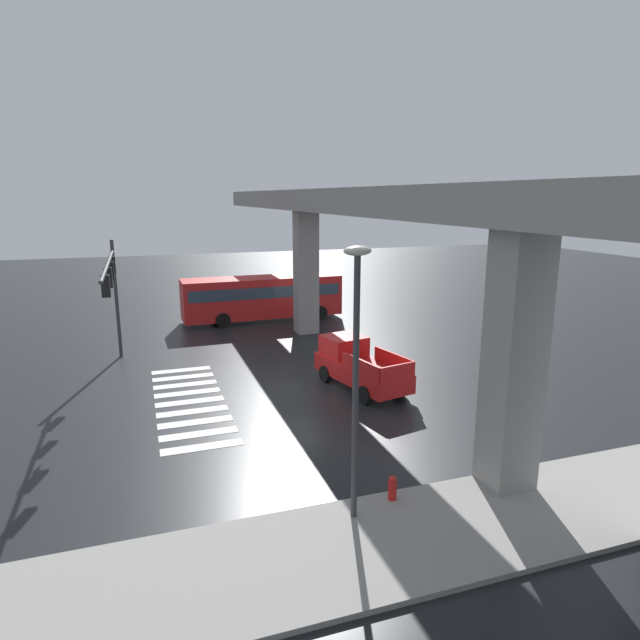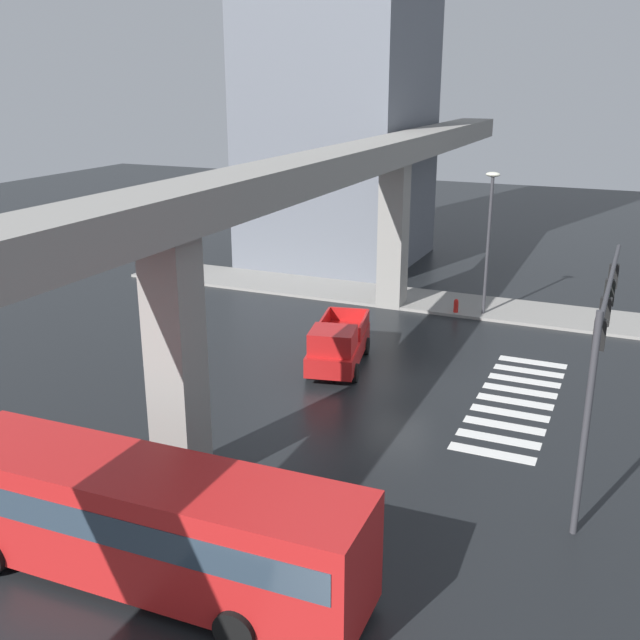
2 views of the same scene
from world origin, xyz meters
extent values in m
plane|color=black|center=(0.00, 0.00, 0.00)|extent=(120.00, 120.00, 0.00)
cube|color=silver|center=(-4.40, -4.51, 0.01)|extent=(0.55, 2.80, 0.01)
cube|color=silver|center=(-3.30, -4.51, 0.01)|extent=(0.55, 2.80, 0.01)
cube|color=silver|center=(-2.20, -4.51, 0.01)|extent=(0.55, 2.80, 0.01)
cube|color=silver|center=(-1.10, -4.51, 0.01)|extent=(0.55, 2.80, 0.01)
cube|color=silver|center=(0.00, -4.51, 0.01)|extent=(0.55, 2.80, 0.01)
cube|color=silver|center=(1.10, -4.51, 0.01)|extent=(0.55, 2.80, 0.01)
cube|color=silver|center=(2.20, -4.51, 0.01)|extent=(0.55, 2.80, 0.01)
cube|color=silver|center=(3.30, -4.51, 0.01)|extent=(0.55, 2.80, 0.01)
cube|color=silver|center=(4.40, -4.51, 0.01)|extent=(0.55, 2.80, 0.01)
cube|color=gray|center=(0.00, 3.62, 8.14)|extent=(57.41, 2.20, 1.20)
cube|color=gray|center=(-9.84, 3.62, 3.77)|extent=(1.30, 1.30, 7.54)
cube|color=gray|center=(9.84, 3.62, 3.77)|extent=(1.30, 1.30, 7.54)
cube|color=gray|center=(11.22, 2.00, 0.07)|extent=(4.00, 36.00, 0.15)
cube|color=red|center=(0.75, 2.92, 0.78)|extent=(5.38, 2.92, 0.80)
cube|color=red|center=(-0.67, 2.62, 1.63)|extent=(2.03, 2.06, 0.90)
cube|color=#3F5160|center=(-1.13, 2.52, 1.63)|extent=(0.45, 1.66, 0.77)
cube|color=red|center=(2.05, 2.30, 1.48)|extent=(2.61, 0.65, 0.60)
cube|color=red|center=(1.69, 4.01, 1.48)|extent=(2.61, 0.65, 0.60)
cube|color=red|center=(3.19, 3.44, 1.48)|extent=(0.46, 1.73, 0.60)
cylinder|color=black|center=(-0.61, 1.71, 0.38)|extent=(0.80, 0.43, 0.76)
cylinder|color=black|center=(-0.99, 3.47, 0.38)|extent=(0.80, 0.43, 0.76)
cylinder|color=black|center=(2.48, 2.37, 0.38)|extent=(0.80, 0.43, 0.76)
cylinder|color=black|center=(2.11, 4.13, 0.38)|extent=(0.80, 0.43, 0.76)
cube|color=red|center=(-14.03, 1.77, 1.64)|extent=(2.75, 10.85, 2.70)
cube|color=#2D3D4C|center=(-14.03, 1.77, 2.11)|extent=(2.77, 10.32, 0.76)
cylinder|color=black|center=(-12.89, 5.58, 0.48)|extent=(0.37, 0.97, 0.96)
cylinder|color=black|center=(-15.19, -1.23, 0.48)|extent=(0.37, 0.97, 0.96)
cylinder|color=black|center=(-12.74, -1.17, 0.48)|extent=(0.37, 0.97, 0.96)
cylinder|color=#38383D|center=(-7.92, -7.35, 3.10)|extent=(0.18, 0.18, 6.20)
cylinder|color=#38383D|center=(-2.52, -7.35, 5.60)|extent=(10.80, 0.14, 0.14)
cube|color=black|center=(-6.32, -7.35, 5.08)|extent=(0.24, 0.32, 0.84)
sphere|color=green|center=(-6.32, -7.35, 4.82)|extent=(0.17, 0.17, 0.17)
cube|color=black|center=(-4.12, -7.35, 5.08)|extent=(0.24, 0.32, 0.84)
sphere|color=green|center=(-4.12, -7.35, 4.82)|extent=(0.17, 0.17, 0.17)
cube|color=black|center=(-1.92, -7.35, 5.08)|extent=(0.24, 0.32, 0.84)
sphere|color=green|center=(-1.92, -7.35, 4.82)|extent=(0.17, 0.17, 0.17)
cube|color=black|center=(0.28, -7.35, 5.08)|extent=(0.24, 0.32, 0.84)
sphere|color=green|center=(0.28, -7.35, 4.82)|extent=(0.17, 0.17, 0.17)
cube|color=#19722D|center=(-2.33, -7.35, 5.15)|extent=(1.10, 0.04, 0.28)
cylinder|color=#38383D|center=(10.02, -1.22, 3.50)|extent=(0.16, 0.16, 7.00)
ellipsoid|color=beige|center=(10.02, -1.22, 7.12)|extent=(0.44, 0.70, 0.24)
cylinder|color=red|center=(9.62, 0.10, 0.35)|extent=(0.24, 0.24, 0.70)
sphere|color=red|center=(9.62, 0.10, 0.74)|extent=(0.22, 0.22, 0.22)
camera|label=1|loc=(21.81, -6.12, 8.38)|focal=30.35mm
camera|label=2|loc=(-26.22, -7.98, 11.54)|focal=41.70mm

